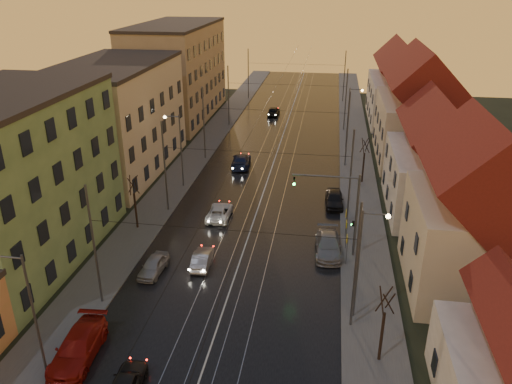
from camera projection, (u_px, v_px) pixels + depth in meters
The scene contains 40 objects.
road at pixel (275, 160), 61.97m from camera, with size 16.00×120.00×0.04m, color black.
sidewalk_left at pixel (197, 155), 63.31m from camera, with size 4.00×120.00×0.15m, color #4C4C4C.
sidewalk_right at pixel (356, 163), 60.58m from camera, with size 4.00×120.00×0.15m, color #4C4C4C.
tram_rail_0 at pixel (257, 158), 62.25m from camera, with size 0.06×120.00×0.03m, color gray.
tram_rail_1 at pixel (269, 159), 62.06m from camera, with size 0.06×120.00×0.03m, color gray.
tram_rail_2 at pixel (281, 160), 61.85m from camera, with size 0.06×120.00×0.03m, color gray.
tram_rail_3 at pixel (292, 160), 61.65m from camera, with size 0.06×120.00×0.03m, color gray.
apartment_left_1 at pixel (10, 183), 38.22m from camera, with size 10.00×18.00×13.00m, color #577C4F.
apartment_left_2 at pixel (116, 120), 56.52m from camera, with size 10.00×20.00×12.00m, color beige.
apartment_left_3 at pixel (177, 73), 77.85m from camera, with size 10.00×24.00×14.00m, color #937E5F.
house_right_1 at pixel (476, 220), 34.83m from camera, with size 8.67×10.20×10.80m.
house_right_2 at pixel (440, 166), 46.92m from camera, with size 9.18×12.24×9.20m.
house_right_3 at pixel (418, 113), 60.03m from camera, with size 9.18×14.28×11.50m.
house_right_4 at pixel (401, 88), 76.63m from camera, with size 9.18×16.32×10.00m.
catenary_pole_l_1 at pixel (94, 247), 33.28m from camera, with size 0.16×0.16×9.00m, color #595B60.
catenary_pole_r_1 at pixel (356, 268), 30.93m from camera, with size 0.16×0.16×9.00m, color #595B60.
catenary_pole_l_2 at pixel (165, 168), 46.86m from camera, with size 0.16×0.16×9.00m, color #595B60.
catenary_pole_r_2 at pixel (350, 178), 44.51m from camera, with size 0.16×0.16×9.00m, color #595B60.
catenary_pole_l_3 at pixel (204, 124), 60.44m from camera, with size 0.16×0.16×9.00m, color #595B60.
catenary_pole_r_3 at pixel (347, 130), 58.09m from camera, with size 0.16×0.16×9.00m, color #595B60.
catenary_pole_l_4 at pixel (228, 96), 74.02m from camera, with size 0.16×0.16×9.00m, color #595B60.
catenary_pole_r_4 at pixel (346, 100), 71.67m from camera, with size 0.16×0.16×9.00m, color #595B60.
catenary_pole_l_5 at pixel (248, 74), 90.31m from camera, with size 0.16×0.16×9.00m, color #595B60.
catenary_pole_r_5 at pixel (344, 77), 87.96m from camera, with size 0.16×0.16×9.00m, color #595B60.
street_lamp_0 at pixel (27, 305), 26.85m from camera, with size 1.75×0.32×8.00m.
street_lamp_1 at pixel (364, 255), 31.61m from camera, with size 1.75×0.32×8.00m.
street_lamp_2 at pixel (178, 144), 52.20m from camera, with size 1.75×0.32×8.00m.
street_lamp_3 at pixel (351, 112), 64.20m from camera, with size 1.75×0.32×8.00m.
traffic_light_mast at pixel (344, 205), 39.11m from camera, with size 5.30×0.32×7.20m.
bare_tree_0 at pixel (135, 204), 44.26m from camera, with size 1.09×1.09×5.11m.
bare_tree_1 at pixel (383, 327), 28.80m from camera, with size 1.09×1.09×5.11m.
bare_tree_2 at pixel (364, 162), 54.12m from camera, with size 1.09×1.09×5.11m.
driving_car_1 at pixel (202, 259), 39.33m from camera, with size 1.29×3.71×1.22m, color #A2A2A8.
driving_car_2 at pixel (220, 212), 47.02m from camera, with size 2.05×4.44×1.23m, color silver.
driving_car_3 at pixel (241, 161), 59.53m from camera, with size 2.08×5.12×1.49m, color #151E41.
driving_car_4 at pixel (274, 111), 80.98m from camera, with size 1.72×4.26×1.45m, color black.
parked_left_2 at pixel (78, 347), 29.74m from camera, with size 2.21×5.45×1.58m, color maroon.
parked_left_3 at pixel (153, 266), 38.36m from camera, with size 1.48×3.69×1.26m, color #9A9BA0.
parked_right_1 at pixel (328, 245), 41.00m from camera, with size 2.09×5.13×1.49m, color gray.
parked_right_2 at pixel (334, 199), 49.46m from camera, with size 1.73×4.30×1.46m, color black.
Camera 1 is at (6.42, -18.05, 21.24)m, focal length 35.00 mm.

